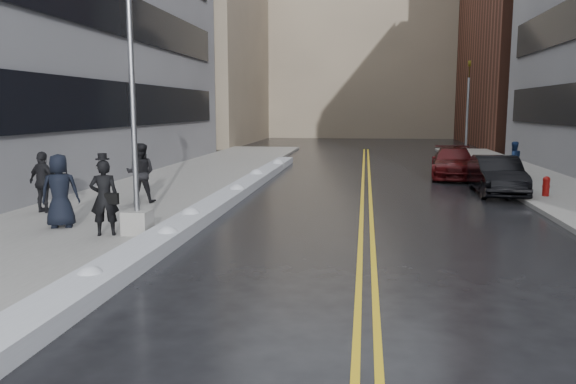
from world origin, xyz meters
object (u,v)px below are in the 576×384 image
(lamppost, at_px, (134,140))
(pedestrian_d, at_px, (43,182))
(pedestrian_fedora, at_px, (104,198))
(car_black, at_px, (497,176))
(pedestrian_c, at_px, (60,191))
(car_maroon, at_px, (453,163))
(pedestrian_b, at_px, (141,173))
(traffic_signal, at_px, (468,107))
(fire_hydrant, at_px, (546,185))
(pedestrian_east, at_px, (513,160))

(lamppost, bearing_deg, pedestrian_d, 148.53)
(pedestrian_fedora, bearing_deg, car_black, -160.96)
(pedestrian_c, bearing_deg, lamppost, 147.64)
(lamppost, height_order, car_black, lamppost)
(pedestrian_c, bearing_deg, car_maroon, -152.29)
(pedestrian_b, bearing_deg, lamppost, 101.77)
(traffic_signal, relative_size, pedestrian_fedora, 3.14)
(pedestrian_fedora, height_order, car_maroon, pedestrian_fedora)
(lamppost, height_order, pedestrian_d, lamppost)
(pedestrian_b, bearing_deg, fire_hydrant, -176.05)
(pedestrian_b, relative_size, pedestrian_east, 1.21)
(pedestrian_c, xyz_separation_m, car_maroon, (12.31, 13.99, -0.41))
(pedestrian_fedora, distance_m, pedestrian_b, 5.02)
(fire_hydrant, relative_size, traffic_signal, 0.12)
(lamppost, bearing_deg, pedestrian_b, 111.23)
(pedestrian_fedora, bearing_deg, car_maroon, -146.05)
(car_black, bearing_deg, lamppost, -138.56)
(pedestrian_fedora, height_order, pedestrian_d, pedestrian_fedora)
(pedestrian_fedora, height_order, pedestrian_b, pedestrian_b)
(pedestrian_d, distance_m, pedestrian_east, 19.92)
(fire_hydrant, relative_size, pedestrian_b, 0.36)
(pedestrian_fedora, distance_m, pedestrian_east, 19.16)
(fire_hydrant, height_order, pedestrian_east, pedestrian_east)
(pedestrian_c, xyz_separation_m, pedestrian_d, (-1.68, 1.99, -0.05))
(pedestrian_c, distance_m, pedestrian_d, 2.61)
(lamppost, bearing_deg, pedestrian_c, 168.59)
(pedestrian_c, height_order, car_black, pedestrian_c)
(fire_hydrant, bearing_deg, traffic_signal, 92.05)
(pedestrian_fedora, distance_m, car_black, 14.87)
(traffic_signal, bearing_deg, pedestrian_c, -123.31)
(pedestrian_fedora, bearing_deg, lamppost, 179.82)
(fire_hydrant, bearing_deg, pedestrian_east, 87.94)
(pedestrian_b, xyz_separation_m, pedestrian_east, (14.30, 8.95, -0.17))
(pedestrian_c, bearing_deg, pedestrian_d, -70.77)
(lamppost, xyz_separation_m, pedestrian_fedora, (-0.74, -0.27, -1.43))
(car_maroon, bearing_deg, lamppost, -117.94)
(pedestrian_d, xyz_separation_m, car_maroon, (13.99, 12.00, -0.36))
(pedestrian_d, bearing_deg, pedestrian_east, -128.34)
(traffic_signal, relative_size, pedestrian_d, 3.19)
(pedestrian_fedora, bearing_deg, pedestrian_d, -59.74)
(fire_hydrant, height_order, pedestrian_d, pedestrian_d)
(traffic_signal, bearing_deg, pedestrian_b, -128.07)
(pedestrian_fedora, distance_m, car_maroon, 18.21)
(fire_hydrant, distance_m, pedestrian_fedora, 15.45)
(fire_hydrant, height_order, traffic_signal, traffic_signal)
(pedestrian_d, bearing_deg, pedestrian_fedora, 158.05)
(traffic_signal, height_order, pedestrian_b, traffic_signal)
(lamppost, distance_m, car_black, 14.24)
(pedestrian_fedora, bearing_deg, pedestrian_b, -97.80)
(lamppost, xyz_separation_m, car_maroon, (9.96, 14.46, -1.80))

